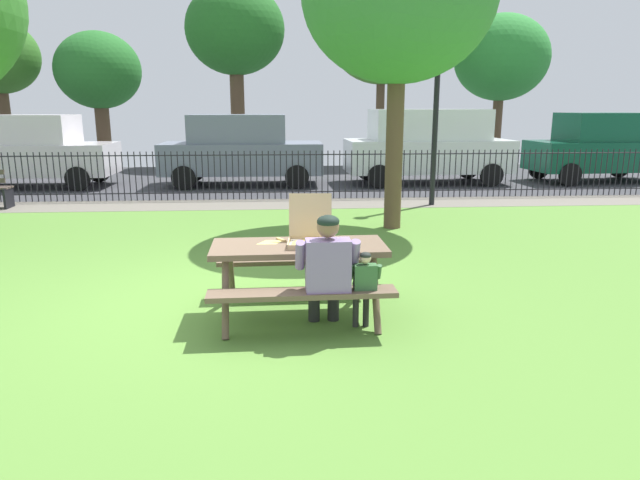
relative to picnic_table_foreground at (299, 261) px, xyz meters
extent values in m
cube|color=#598936|center=(-0.94, 2.10, -0.61)|extent=(28.00, 11.22, 0.02)
cube|color=slate|center=(-0.94, 7.00, -0.60)|extent=(28.00, 1.40, 0.01)
cube|color=#38383D|center=(-0.94, 11.51, -0.60)|extent=(28.00, 7.61, 0.01)
cube|color=brown|center=(0.00, 0.00, 0.14)|extent=(1.81, 0.79, 0.06)
cube|color=brown|center=(0.01, -0.60, -0.16)|extent=(1.80, 0.31, 0.05)
cube|color=brown|center=(-0.01, 0.60, -0.16)|extent=(1.80, 0.31, 0.05)
cylinder|color=brown|center=(-0.73, -0.43, -0.24)|extent=(0.08, 0.44, 0.74)
cylinder|color=brown|center=(-0.75, 0.40, -0.24)|extent=(0.08, 0.44, 0.74)
cylinder|color=brown|center=(0.75, -0.40, -0.24)|extent=(0.08, 0.44, 0.74)
cylinder|color=brown|center=(0.73, 0.43, -0.24)|extent=(0.08, 0.44, 0.74)
cube|color=tan|center=(0.11, -0.04, 0.18)|extent=(0.48, 0.48, 0.01)
cube|color=silver|center=(0.11, -0.04, 0.19)|extent=(0.45, 0.45, 0.00)
cube|color=tan|center=(0.10, -0.26, 0.21)|extent=(0.45, 0.05, 0.04)
cube|color=tan|center=(0.13, 0.18, 0.21)|extent=(0.45, 0.05, 0.04)
cube|color=tan|center=(-0.10, -0.02, 0.21)|extent=(0.05, 0.45, 0.04)
cube|color=tan|center=(0.33, -0.05, 0.21)|extent=(0.05, 0.45, 0.04)
cube|color=tan|center=(0.13, 0.20, 0.45)|extent=(0.46, 0.13, 0.44)
cylinder|color=tan|center=(0.11, -0.04, 0.19)|extent=(0.38, 0.38, 0.01)
cylinder|color=#F3CD53|center=(0.11, -0.04, 0.20)|extent=(0.35, 0.35, 0.00)
pyramid|color=#EFD56D|center=(-0.29, 0.13, 0.18)|extent=(0.29, 0.26, 0.01)
cube|color=tan|center=(-0.18, 0.19, 0.18)|extent=(0.11, 0.16, 0.02)
cylinder|color=#242424|center=(0.15, -0.18, -0.38)|extent=(0.12, 0.12, 0.44)
cylinder|color=#242424|center=(0.15, -0.39, -0.13)|extent=(0.16, 0.42, 0.15)
cylinder|color=#242424|center=(0.35, -0.17, -0.38)|extent=(0.12, 0.12, 0.44)
cylinder|color=#242424|center=(0.35, -0.38, -0.13)|extent=(0.16, 0.42, 0.15)
cube|color=#8C72A5|center=(0.26, -0.60, 0.10)|extent=(0.42, 0.23, 0.52)
cylinder|color=#8C72A5|center=(-0.01, -0.55, 0.21)|extent=(0.09, 0.21, 0.31)
cylinder|color=#8C72A5|center=(0.51, -0.54, 0.21)|extent=(0.09, 0.21, 0.31)
sphere|color=#8C6647|center=(0.25, -0.58, 0.48)|extent=(0.21, 0.21, 0.21)
ellipsoid|color=black|center=(0.25, -0.59, 0.53)|extent=(0.21, 0.20, 0.12)
cylinder|color=#282828|center=(0.55, -0.37, -0.38)|extent=(0.06, 0.06, 0.44)
cylinder|color=#282828|center=(0.56, -0.48, -0.14)|extent=(0.08, 0.22, 0.08)
cylinder|color=#282828|center=(0.66, -0.37, -0.38)|extent=(0.06, 0.06, 0.44)
cylinder|color=#282828|center=(0.66, -0.48, -0.14)|extent=(0.08, 0.22, 0.08)
cube|color=#386638|center=(0.61, -0.59, -0.02)|extent=(0.22, 0.12, 0.27)
cylinder|color=#386638|center=(0.48, -0.57, 0.03)|extent=(0.05, 0.11, 0.16)
cylinder|color=#386638|center=(0.75, -0.56, 0.03)|extent=(0.05, 0.11, 0.16)
sphere|color=beige|center=(0.61, -0.58, 0.18)|extent=(0.11, 0.11, 0.11)
ellipsoid|color=#232924|center=(0.61, -0.58, 0.20)|extent=(0.11, 0.10, 0.06)
cylinder|color=black|center=(-0.94, 7.70, 0.46)|extent=(22.77, 0.03, 0.03)
cylinder|color=black|center=(-0.94, 7.70, -0.43)|extent=(22.77, 0.03, 0.03)
cylinder|color=black|center=(-6.49, 7.70, -0.03)|extent=(0.02, 0.02, 1.14)
cylinder|color=black|center=(-6.35, 7.70, -0.03)|extent=(0.02, 0.02, 1.14)
cylinder|color=black|center=(-6.21, 7.70, -0.03)|extent=(0.02, 0.02, 1.14)
cylinder|color=black|center=(-6.07, 7.70, -0.03)|extent=(0.02, 0.02, 1.14)
cylinder|color=black|center=(-5.93, 7.70, -0.03)|extent=(0.02, 0.02, 1.14)
cylinder|color=black|center=(-5.79, 7.70, -0.03)|extent=(0.02, 0.02, 1.14)
cylinder|color=black|center=(-5.65, 7.70, -0.03)|extent=(0.02, 0.02, 1.14)
cylinder|color=black|center=(-5.51, 7.70, -0.03)|extent=(0.02, 0.02, 1.14)
cylinder|color=black|center=(-5.37, 7.70, -0.03)|extent=(0.02, 0.02, 1.14)
cylinder|color=black|center=(-5.22, 7.70, -0.03)|extent=(0.02, 0.02, 1.14)
cylinder|color=black|center=(-5.08, 7.70, -0.03)|extent=(0.02, 0.02, 1.14)
cylinder|color=black|center=(-4.94, 7.70, -0.03)|extent=(0.02, 0.02, 1.14)
cylinder|color=black|center=(-4.80, 7.70, -0.03)|extent=(0.02, 0.02, 1.14)
cylinder|color=black|center=(-4.66, 7.70, -0.03)|extent=(0.02, 0.02, 1.14)
cylinder|color=black|center=(-4.52, 7.70, -0.03)|extent=(0.02, 0.02, 1.14)
cylinder|color=black|center=(-4.38, 7.70, -0.03)|extent=(0.02, 0.02, 1.14)
cylinder|color=black|center=(-4.24, 7.70, -0.03)|extent=(0.02, 0.02, 1.14)
cylinder|color=black|center=(-4.10, 7.70, -0.03)|extent=(0.02, 0.02, 1.14)
cylinder|color=black|center=(-3.96, 7.70, -0.03)|extent=(0.02, 0.02, 1.14)
cylinder|color=black|center=(-3.82, 7.70, -0.03)|extent=(0.02, 0.02, 1.14)
cylinder|color=black|center=(-3.68, 7.70, -0.03)|extent=(0.02, 0.02, 1.14)
cylinder|color=black|center=(-3.54, 7.70, -0.03)|extent=(0.02, 0.02, 1.14)
cylinder|color=black|center=(-3.40, 7.70, -0.03)|extent=(0.02, 0.02, 1.14)
cylinder|color=black|center=(-3.26, 7.70, -0.03)|extent=(0.02, 0.02, 1.14)
cylinder|color=black|center=(-3.12, 7.70, -0.03)|extent=(0.02, 0.02, 1.14)
cylinder|color=black|center=(-2.98, 7.70, -0.03)|extent=(0.02, 0.02, 1.14)
cylinder|color=black|center=(-2.84, 7.70, -0.03)|extent=(0.02, 0.02, 1.14)
cylinder|color=black|center=(-2.70, 7.70, -0.03)|extent=(0.02, 0.02, 1.14)
cylinder|color=black|center=(-2.55, 7.70, -0.03)|extent=(0.02, 0.02, 1.14)
cylinder|color=black|center=(-2.41, 7.70, -0.03)|extent=(0.02, 0.02, 1.14)
cylinder|color=black|center=(-2.27, 7.70, -0.03)|extent=(0.02, 0.02, 1.14)
cylinder|color=black|center=(-2.13, 7.70, -0.03)|extent=(0.02, 0.02, 1.14)
cylinder|color=black|center=(-1.99, 7.70, -0.03)|extent=(0.02, 0.02, 1.14)
cylinder|color=black|center=(-1.85, 7.70, -0.03)|extent=(0.02, 0.02, 1.14)
cylinder|color=black|center=(-1.71, 7.70, -0.03)|extent=(0.02, 0.02, 1.14)
cylinder|color=black|center=(-1.57, 7.70, -0.03)|extent=(0.02, 0.02, 1.14)
cylinder|color=black|center=(-1.43, 7.70, -0.03)|extent=(0.02, 0.02, 1.14)
cylinder|color=black|center=(-1.29, 7.70, -0.03)|extent=(0.02, 0.02, 1.14)
cylinder|color=black|center=(-1.15, 7.70, -0.03)|extent=(0.02, 0.02, 1.14)
cylinder|color=black|center=(-1.01, 7.70, -0.03)|extent=(0.02, 0.02, 1.14)
cylinder|color=black|center=(-0.87, 7.70, -0.03)|extent=(0.02, 0.02, 1.14)
cylinder|color=black|center=(-0.73, 7.70, -0.03)|extent=(0.02, 0.02, 1.14)
cylinder|color=black|center=(-0.59, 7.70, -0.03)|extent=(0.02, 0.02, 1.14)
cylinder|color=black|center=(-0.45, 7.70, -0.03)|extent=(0.02, 0.02, 1.14)
cylinder|color=black|center=(-0.31, 7.70, -0.03)|extent=(0.02, 0.02, 1.14)
cylinder|color=black|center=(-0.17, 7.70, -0.03)|extent=(0.02, 0.02, 1.14)
cylinder|color=black|center=(-0.02, 7.70, -0.03)|extent=(0.02, 0.02, 1.14)
cylinder|color=black|center=(0.12, 7.70, -0.03)|extent=(0.02, 0.02, 1.14)
cylinder|color=black|center=(0.26, 7.70, -0.03)|extent=(0.02, 0.02, 1.14)
cylinder|color=black|center=(0.40, 7.70, -0.03)|extent=(0.02, 0.02, 1.14)
cylinder|color=black|center=(0.54, 7.70, -0.03)|extent=(0.02, 0.02, 1.14)
cylinder|color=black|center=(0.68, 7.70, -0.03)|extent=(0.02, 0.02, 1.14)
cylinder|color=black|center=(0.82, 7.70, -0.03)|extent=(0.02, 0.02, 1.14)
cylinder|color=black|center=(0.96, 7.70, -0.03)|extent=(0.02, 0.02, 1.14)
cylinder|color=black|center=(1.10, 7.70, -0.03)|extent=(0.02, 0.02, 1.14)
cylinder|color=black|center=(1.24, 7.70, -0.03)|extent=(0.02, 0.02, 1.14)
cylinder|color=black|center=(1.38, 7.70, -0.03)|extent=(0.02, 0.02, 1.14)
cylinder|color=black|center=(1.52, 7.70, -0.03)|extent=(0.02, 0.02, 1.14)
cylinder|color=black|center=(1.66, 7.70, -0.03)|extent=(0.02, 0.02, 1.14)
cylinder|color=black|center=(1.80, 7.70, -0.03)|extent=(0.02, 0.02, 1.14)
cylinder|color=black|center=(1.94, 7.70, -0.03)|extent=(0.02, 0.02, 1.14)
cylinder|color=black|center=(2.08, 7.70, -0.03)|extent=(0.02, 0.02, 1.14)
cylinder|color=black|center=(2.22, 7.70, -0.03)|extent=(0.02, 0.02, 1.14)
cylinder|color=black|center=(2.36, 7.70, -0.03)|extent=(0.02, 0.02, 1.14)
cylinder|color=black|center=(2.51, 7.70, -0.03)|extent=(0.02, 0.02, 1.14)
cylinder|color=black|center=(2.65, 7.70, -0.03)|extent=(0.02, 0.02, 1.14)
cylinder|color=black|center=(2.79, 7.70, -0.03)|extent=(0.02, 0.02, 1.14)
cylinder|color=black|center=(2.93, 7.70, -0.03)|extent=(0.02, 0.02, 1.14)
cylinder|color=black|center=(3.07, 7.70, -0.03)|extent=(0.02, 0.02, 1.14)
cylinder|color=black|center=(3.21, 7.70, -0.03)|extent=(0.02, 0.02, 1.14)
cylinder|color=black|center=(3.35, 7.70, -0.03)|extent=(0.02, 0.02, 1.14)
cylinder|color=black|center=(3.49, 7.70, -0.03)|extent=(0.02, 0.02, 1.14)
cylinder|color=black|center=(3.63, 7.70, -0.03)|extent=(0.02, 0.02, 1.14)
cylinder|color=black|center=(3.77, 7.70, -0.03)|extent=(0.02, 0.02, 1.14)
cylinder|color=black|center=(3.91, 7.70, -0.03)|extent=(0.02, 0.02, 1.14)
cylinder|color=black|center=(4.05, 7.70, -0.03)|extent=(0.02, 0.02, 1.14)
cylinder|color=black|center=(4.19, 7.70, -0.03)|extent=(0.02, 0.02, 1.14)
cylinder|color=black|center=(4.33, 7.70, -0.03)|extent=(0.02, 0.02, 1.14)
cylinder|color=black|center=(4.47, 7.70, -0.03)|extent=(0.02, 0.02, 1.14)
cylinder|color=black|center=(4.61, 7.70, -0.03)|extent=(0.02, 0.02, 1.14)
cylinder|color=black|center=(4.75, 7.70, -0.03)|extent=(0.02, 0.02, 1.14)
cylinder|color=black|center=(4.89, 7.70, -0.03)|extent=(0.02, 0.02, 1.14)
cylinder|color=black|center=(5.03, 7.70, -0.03)|extent=(0.02, 0.02, 1.14)
cylinder|color=black|center=(5.18, 7.70, -0.03)|extent=(0.02, 0.02, 1.14)
cylinder|color=black|center=(5.32, 7.70, -0.03)|extent=(0.02, 0.02, 1.14)
cylinder|color=black|center=(5.46, 7.70, -0.03)|extent=(0.02, 0.02, 1.14)
cylinder|color=black|center=(5.60, 7.70, -0.03)|extent=(0.02, 0.02, 1.14)
cylinder|color=black|center=(5.74, 7.70, -0.03)|extent=(0.02, 0.02, 1.14)
cylinder|color=black|center=(5.88, 7.70, -0.03)|extent=(0.02, 0.02, 1.14)
cylinder|color=black|center=(6.02, 7.70, -0.03)|extent=(0.02, 0.02, 1.14)
cylinder|color=black|center=(6.16, 7.70, -0.03)|extent=(0.02, 0.02, 1.14)
cylinder|color=black|center=(6.30, 7.70, -0.03)|extent=(0.02, 0.02, 1.14)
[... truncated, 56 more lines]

